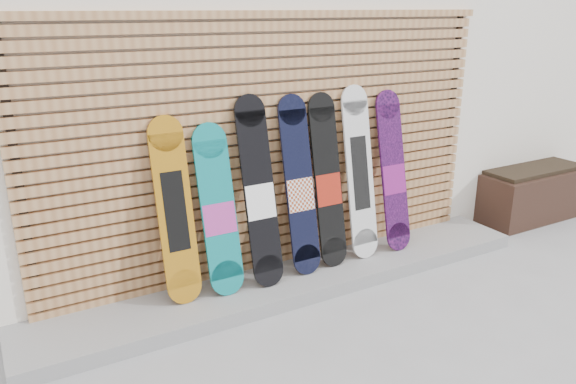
% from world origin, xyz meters
% --- Properties ---
extents(ground, '(80.00, 80.00, 0.00)m').
position_xyz_m(ground, '(0.00, 0.00, 0.00)').
color(ground, gray).
rests_on(ground, ground).
extents(building, '(12.00, 5.00, 3.60)m').
position_xyz_m(building, '(0.50, 3.50, 1.80)').
color(building, white).
rests_on(building, ground).
extents(concrete_step, '(4.60, 0.70, 0.12)m').
position_xyz_m(concrete_step, '(-0.15, 0.68, 0.06)').
color(concrete_step, gray).
rests_on(concrete_step, ground).
extents(slat_wall, '(4.26, 0.08, 2.29)m').
position_xyz_m(slat_wall, '(-0.15, 0.97, 1.21)').
color(slat_wall, '#AE7748').
rests_on(slat_wall, ground).
extents(planter_box, '(1.34, 0.56, 0.60)m').
position_xyz_m(planter_box, '(3.04, 0.79, 0.30)').
color(planter_box, black).
rests_on(planter_box, ground).
extents(snowboard_0, '(0.27, 0.30, 1.44)m').
position_xyz_m(snowboard_0, '(-1.15, 0.80, 0.84)').
color(snowboard_0, '#B07012').
rests_on(snowboard_0, concrete_step).
extents(snowboard_1, '(0.28, 0.34, 1.35)m').
position_xyz_m(snowboard_1, '(-0.80, 0.77, 0.78)').
color(snowboard_1, '#0D7D80').
rests_on(snowboard_1, concrete_step).
extents(snowboard_2, '(0.27, 0.38, 1.55)m').
position_xyz_m(snowboard_2, '(-0.45, 0.75, 0.88)').
color(snowboard_2, black).
rests_on(snowboard_2, concrete_step).
extents(snowboard_3, '(0.26, 0.34, 1.52)m').
position_xyz_m(snowboard_3, '(-0.06, 0.77, 0.87)').
color(snowboard_3, black).
rests_on(snowboard_3, concrete_step).
extents(snowboard_4, '(0.26, 0.33, 1.51)m').
position_xyz_m(snowboard_4, '(0.23, 0.78, 0.86)').
color(snowboard_4, black).
rests_on(snowboard_4, concrete_step).
extents(snowboard_5, '(0.27, 0.32, 1.55)m').
position_xyz_m(snowboard_5, '(0.58, 0.78, 0.89)').
color(snowboard_5, silver).
rests_on(snowboard_5, concrete_step).
extents(snowboard_6, '(0.27, 0.35, 1.48)m').
position_xyz_m(snowboard_6, '(0.96, 0.77, 0.85)').
color(snowboard_6, black).
rests_on(snowboard_6, concrete_step).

